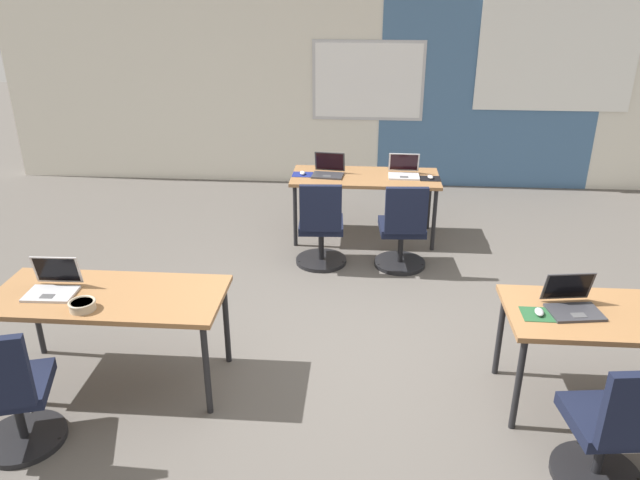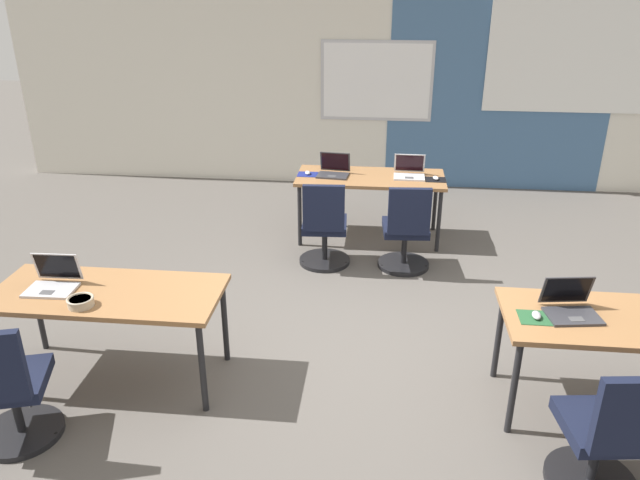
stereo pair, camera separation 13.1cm
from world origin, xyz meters
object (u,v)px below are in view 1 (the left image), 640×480
laptop_far_right (404,171)px  mouse_far_right (430,177)px  laptop_near_left_end (53,285)px  desk_near_right (630,322)px  chair_near_right_inner (612,435)px  laptop_far_left (328,170)px  mouse_near_right_inner (539,312)px  laptop_near_right_inner (572,303)px  mouse_far_left (302,173)px  chair_far_left (321,231)px  snack_bowl (82,305)px  desk_near_left (109,301)px  chair_near_left_end (11,400)px  chair_far_right (402,234)px  desk_far_center (365,181)px

laptop_far_right → mouse_far_right: bearing=-16.6°
laptop_near_left_end → desk_near_right: bearing=-1.9°
chair_near_right_inner → laptop_far_left: 4.03m
laptop_near_left_end → mouse_near_right_inner: laptop_near_left_end is taller
laptop_near_left_end → laptop_far_right: (2.55, 2.83, -0.00)m
mouse_near_right_inner → laptop_far_right: (-0.73, 2.89, 0.03)m
desk_near_right → mouse_near_right_inner: mouse_near_right_inner is taller
laptop_near_right_inner → laptop_near_left_end: bearing=171.9°
laptop_near_left_end → mouse_near_right_inner: bearing=-2.9°
mouse_far_left → mouse_near_right_inner: bearing=-57.2°
laptop_near_right_inner → chair_far_left: laptop_near_right_inner is taller
chair_near_right_inner → chair_far_left: size_ratio=1.00×
laptop_near_left_end → snack_bowl: laptop_near_left_end is taller
desk_near_right → mouse_far_right: bearing=111.0°
desk_near_left → mouse_near_right_inner: 2.90m
chair_near_left_end → chair_far_right: size_ratio=1.00×
desk_far_center → laptop_far_left: size_ratio=4.47×
laptop_near_left_end → chair_near_right_inner: laptop_near_left_end is taller
desk_far_center → snack_bowl: snack_bowl is taller
desk_far_center → laptop_far_left: (-0.40, -0.00, 0.11)m
laptop_near_right_inner → laptop_far_left: 3.30m
laptop_near_right_inner → desk_near_left: bearing=172.0°
chair_near_left_end → mouse_far_left: 3.82m
desk_near_left → chair_far_left: chair_far_left is taller
mouse_far_right → laptop_near_right_inner: bearing=-76.0°
mouse_far_left → chair_far_left: (0.26, -0.76, -0.36)m
laptop_far_left → mouse_far_left: 0.28m
desk_far_center → snack_bowl: (-1.83, -3.02, 0.10)m
chair_far_left → laptop_far_right: 1.23m
mouse_far_left → chair_far_left: size_ratio=0.12×
laptop_far_left → mouse_far_right: size_ratio=3.29×
chair_near_right_inner → laptop_near_left_end: bearing=-19.3°
chair_far_right → laptop_near_right_inner: bearing=112.4°
desk_near_right → chair_far_left: (-2.18, 2.03, -0.28)m
mouse_near_right_inner → chair_far_right: (-0.76, 2.08, -0.36)m
desk_far_center → chair_far_right: bearing=-63.8°
laptop_near_left_end → chair_near_left_end: 0.84m
desk_far_center → chair_far_right: (0.38, -0.78, -0.28)m
laptop_far_left → snack_bowl: size_ratio=2.01×
desk_near_right → chair_far_right: chair_far_right is taller
mouse_far_left → chair_far_left: chair_far_left is taller
desk_near_left → mouse_far_right: size_ratio=14.71×
chair_far_right → laptop_near_left_end: bearing=34.8°
chair_near_left_end → snack_bowl: chair_near_left_end is taller
laptop_near_left_end → chair_far_left: 2.68m
laptop_near_right_inner → snack_bowl: size_ratio=2.08×
desk_near_right → laptop_near_right_inner: size_ratio=4.33×
desk_near_left → mouse_far_left: 2.98m
desk_far_center → chair_far_left: (-0.43, -0.77, -0.28)m
desk_near_left → snack_bowl: bearing=-109.6°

